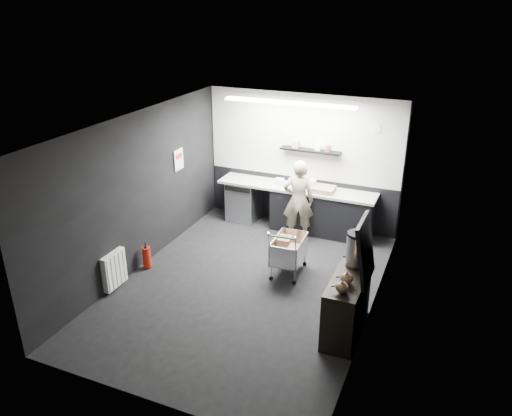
% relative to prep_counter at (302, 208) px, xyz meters
% --- Properties ---
extents(floor, '(5.50, 5.50, 0.00)m').
position_rel_prep_counter_xyz_m(floor, '(-0.14, -2.42, -0.46)').
color(floor, black).
rests_on(floor, ground).
extents(ceiling, '(5.50, 5.50, 0.00)m').
position_rel_prep_counter_xyz_m(ceiling, '(-0.14, -2.42, 2.24)').
color(ceiling, silver).
rests_on(ceiling, wall_back).
extents(wall_back, '(5.50, 0.00, 5.50)m').
position_rel_prep_counter_xyz_m(wall_back, '(-0.14, 0.33, 0.89)').
color(wall_back, black).
rests_on(wall_back, floor).
extents(wall_front, '(5.50, 0.00, 5.50)m').
position_rel_prep_counter_xyz_m(wall_front, '(-0.14, -5.17, 0.89)').
color(wall_front, black).
rests_on(wall_front, floor).
extents(wall_left, '(0.00, 5.50, 5.50)m').
position_rel_prep_counter_xyz_m(wall_left, '(-2.14, -2.42, 0.89)').
color(wall_left, black).
rests_on(wall_left, floor).
extents(wall_right, '(0.00, 5.50, 5.50)m').
position_rel_prep_counter_xyz_m(wall_right, '(1.86, -2.42, 0.89)').
color(wall_right, black).
rests_on(wall_right, floor).
extents(kitchen_wall_panel, '(3.95, 0.02, 1.70)m').
position_rel_prep_counter_xyz_m(kitchen_wall_panel, '(-0.14, 0.31, 1.39)').
color(kitchen_wall_panel, silver).
rests_on(kitchen_wall_panel, wall_back).
extents(dado_panel, '(3.95, 0.02, 1.00)m').
position_rel_prep_counter_xyz_m(dado_panel, '(-0.14, 0.31, 0.04)').
color(dado_panel, black).
rests_on(dado_panel, wall_back).
extents(floating_shelf, '(1.20, 0.22, 0.04)m').
position_rel_prep_counter_xyz_m(floating_shelf, '(0.06, 0.20, 1.16)').
color(floating_shelf, black).
rests_on(floating_shelf, wall_back).
extents(wall_clock, '(0.20, 0.03, 0.20)m').
position_rel_prep_counter_xyz_m(wall_clock, '(1.26, 0.30, 1.69)').
color(wall_clock, white).
rests_on(wall_clock, wall_back).
extents(poster, '(0.02, 0.30, 0.40)m').
position_rel_prep_counter_xyz_m(poster, '(-2.12, -1.12, 1.09)').
color(poster, white).
rests_on(poster, wall_left).
extents(poster_red_band, '(0.02, 0.22, 0.10)m').
position_rel_prep_counter_xyz_m(poster_red_band, '(-2.11, -1.12, 1.16)').
color(poster_red_band, red).
rests_on(poster_red_band, poster).
extents(radiator, '(0.10, 0.50, 0.60)m').
position_rel_prep_counter_xyz_m(radiator, '(-2.08, -3.32, -0.11)').
color(radiator, white).
rests_on(radiator, wall_left).
extents(ceiling_strip, '(2.40, 0.20, 0.04)m').
position_rel_prep_counter_xyz_m(ceiling_strip, '(-0.14, -0.57, 2.21)').
color(ceiling_strip, white).
rests_on(ceiling_strip, ceiling).
extents(prep_counter, '(3.20, 0.61, 0.90)m').
position_rel_prep_counter_xyz_m(prep_counter, '(0.00, 0.00, 0.00)').
color(prep_counter, black).
rests_on(prep_counter, floor).
extents(person, '(0.67, 0.54, 1.61)m').
position_rel_prep_counter_xyz_m(person, '(0.07, -0.45, 0.35)').
color(person, beige).
rests_on(person, floor).
extents(shopping_cart, '(0.52, 0.83, 0.89)m').
position_rel_prep_counter_xyz_m(shopping_cart, '(0.34, -1.75, -0.03)').
color(shopping_cart, silver).
rests_on(shopping_cart, floor).
extents(sideboard, '(0.50, 1.17, 1.75)m').
position_rel_prep_counter_xyz_m(sideboard, '(1.64, -2.95, 0.10)').
color(sideboard, black).
rests_on(sideboard, floor).
extents(fire_extinguisher, '(0.14, 0.14, 0.47)m').
position_rel_prep_counter_xyz_m(fire_extinguisher, '(-1.99, -2.56, -0.23)').
color(fire_extinguisher, '#B4190C').
rests_on(fire_extinguisher, floor).
extents(cardboard_box, '(0.50, 0.38, 0.10)m').
position_rel_prep_counter_xyz_m(cardboard_box, '(0.40, -0.05, 0.49)').
color(cardboard_box, '#A77D59').
rests_on(cardboard_box, prep_counter).
extents(pink_tub, '(0.18, 0.18, 0.18)m').
position_rel_prep_counter_xyz_m(pink_tub, '(0.18, 0.00, 0.53)').
color(pink_tub, silver).
rests_on(pink_tub, prep_counter).
extents(white_container, '(0.16, 0.13, 0.14)m').
position_rel_prep_counter_xyz_m(white_container, '(-0.47, -0.05, 0.51)').
color(white_container, white).
rests_on(white_container, prep_counter).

